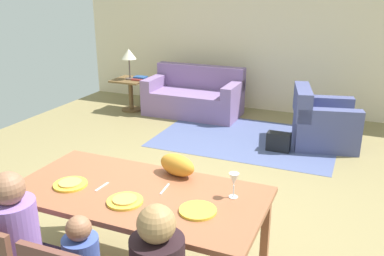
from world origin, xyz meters
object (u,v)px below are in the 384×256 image
at_px(armchair, 321,123).
at_px(book_upper, 140,77).
at_px(table_lamp, 129,55).
at_px(wine_glass, 234,180).
at_px(person_man, 23,253).
at_px(plate_near_man, 70,184).
at_px(side_table, 131,90).
at_px(plate_near_woman, 198,211).
at_px(couch, 194,97).
at_px(cat, 177,165).
at_px(dining_table, 138,200).
at_px(book_lower, 139,79).
at_px(handbag, 279,142).
at_px(plate_near_child, 125,201).

xyz_separation_m(armchair, book_upper, (-3.18, 0.46, 0.30)).
height_order(table_lamp, book_upper, table_lamp).
relative_size(wine_glass, person_man, 0.17).
xyz_separation_m(plate_near_man, armchair, (1.45, 3.64, -0.45)).
bearing_deg(side_table, wine_glass, -50.46).
bearing_deg(plate_near_man, plate_near_woman, 1.12).
relative_size(plate_near_woman, armchair, 0.24).
relative_size(plate_near_woman, couch, 0.15).
distance_m(cat, couch, 4.13).
distance_m(couch, armchair, 2.33).
bearing_deg(cat, dining_table, -96.40).
distance_m(wine_glass, book_lower, 4.75).
distance_m(dining_table, wine_glass, 0.72).
height_order(armchair, book_upper, armchair).
xyz_separation_m(plate_near_man, handbag, (0.96, 3.15, -0.64)).
bearing_deg(table_lamp, book_lower, -4.01).
bearing_deg(handbag, side_table, 162.62).
relative_size(wine_glass, handbag, 0.58).
bearing_deg(side_table, table_lamp, -90.00).
height_order(plate_near_child, handbag, plate_near_child).
height_order(wine_glass, cat, wine_glass).
distance_m(armchair, book_lower, 3.23).
xyz_separation_m(wine_glass, book_lower, (-2.92, 3.74, -0.30)).
bearing_deg(couch, person_man, -80.81).
bearing_deg(plate_near_man, side_table, 115.35).
relative_size(cat, couch, 0.20).
relative_size(plate_near_woman, table_lamp, 0.46).
relative_size(wine_glass, armchair, 0.18).
xyz_separation_m(book_lower, handbag, (2.69, -0.89, -0.46)).
bearing_deg(wine_glass, dining_table, -164.91).
bearing_deg(plate_near_man, person_man, -90.11).
xyz_separation_m(person_man, armchair, (1.45, 4.16, -0.19)).
distance_m(cat, book_lower, 4.30).
xyz_separation_m(plate_near_woman, couch, (-1.80, 4.29, -0.46)).
height_order(plate_near_child, armchair, armchair).
bearing_deg(person_man, plate_near_child, 42.16).
bearing_deg(wine_glass, couch, 116.05).
height_order(plate_near_child, table_lamp, table_lamp).
height_order(plate_near_man, handbag, plate_near_man).
relative_size(plate_near_man, plate_near_child, 1.00).
bearing_deg(plate_near_child, dining_table, 90.00).
bearing_deg(couch, plate_near_child, -73.52).
xyz_separation_m(plate_near_child, person_man, (-0.51, -0.46, -0.26)).
bearing_deg(person_man, table_lamp, 112.76).
bearing_deg(plate_near_woman, cat, 128.17).
relative_size(dining_table, plate_near_woman, 7.42).
xyz_separation_m(person_man, handbag, (0.96, 3.68, -0.38)).
bearing_deg(dining_table, couch, 107.15).
bearing_deg(dining_table, cat, 67.26).
relative_size(plate_near_man, plate_near_woman, 1.00).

